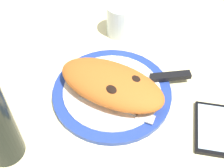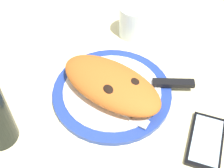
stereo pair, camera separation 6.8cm
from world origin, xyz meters
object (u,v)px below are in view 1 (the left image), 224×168
knife (156,78)px  water_glass (121,21)px  calzone (109,84)px  plate (112,92)px  fork (122,110)px  smartphone (211,128)px

knife → water_glass: bearing=124.1°
knife → calzone: bearing=-149.5°
calzone → water_glass: bearing=93.9°
plate → knife: knife is taller
calzone → plate: bearing=58.6°
knife → water_glass: 20.85cm
fork → plate: bearing=121.7°
fork → smartphone: (19.26, -0.15, -1.17)cm
plate → calzone: size_ratio=1.01×
calzone → smartphone: calzone is taller
fork → knife: bearing=59.3°
plate → smartphone: plate is taller
calzone → smartphone: size_ratio=2.11×
fork → calzone: bearing=129.3°
calzone → smartphone: 23.84cm
plate → water_glass: size_ratio=3.09×
calzone → fork: size_ratio=1.53×
smartphone → fork: bearing=179.5°
knife → water_glass: (-11.63, 17.21, 1.83)cm
plate → smartphone: bearing=-13.8°
plate → calzone: calzone is taller
smartphone → water_glass: 37.37cm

